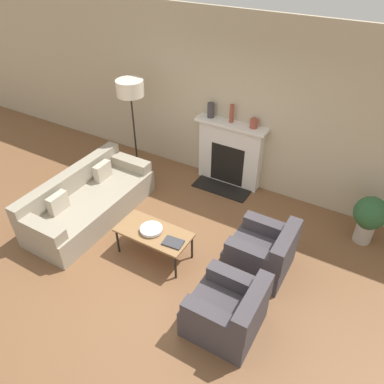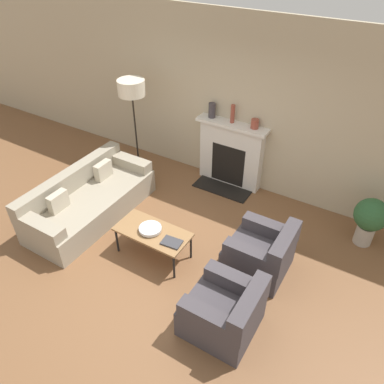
% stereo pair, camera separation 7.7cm
% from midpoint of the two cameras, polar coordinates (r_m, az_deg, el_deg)
% --- Properties ---
extents(ground_plane, '(18.00, 18.00, 0.00)m').
position_cam_midpoint_polar(ground_plane, '(5.37, -3.66, -10.94)').
color(ground_plane, brown).
extents(wall_back, '(18.00, 0.06, 2.90)m').
position_cam_midpoint_polar(wall_back, '(6.29, 8.60, 12.68)').
color(wall_back, '#BCAD8E').
rests_on(wall_back, ground_plane).
extents(fireplace, '(1.25, 0.59, 1.19)m').
position_cam_midpoint_polar(fireplace, '(6.62, 6.22, 5.68)').
color(fireplace, silver).
rests_on(fireplace, ground_plane).
extents(couch, '(0.93, 2.18, 0.73)m').
position_cam_midpoint_polar(couch, '(6.20, -15.10, -1.24)').
color(couch, '#9E937F').
rests_on(couch, ground_plane).
extents(armchair_near, '(0.81, 0.78, 0.75)m').
position_cam_midpoint_polar(armchair_near, '(4.52, 5.54, -17.71)').
color(armchair_near, '#423D42').
rests_on(armchair_near, ground_plane).
extents(armchair_far, '(0.81, 0.78, 0.75)m').
position_cam_midpoint_polar(armchair_far, '(5.19, 10.95, -9.18)').
color(armchair_far, '#423D42').
rests_on(armchair_far, ground_plane).
extents(coffee_table, '(1.06, 0.51, 0.45)m').
position_cam_midpoint_polar(coffee_table, '(5.24, -5.59, -6.24)').
color(coffee_table, olive).
rests_on(coffee_table, ground_plane).
extents(bowl, '(0.31, 0.31, 0.06)m').
position_cam_midpoint_polar(bowl, '(5.20, -5.96, -5.59)').
color(bowl, silver).
rests_on(bowl, coffee_table).
extents(book, '(0.28, 0.21, 0.02)m').
position_cam_midpoint_polar(book, '(5.02, -2.67, -7.67)').
color(book, '#38383D').
rests_on(book, coffee_table).
extents(floor_lamp, '(0.47, 0.47, 1.77)m').
position_cam_midpoint_polar(floor_lamp, '(6.59, -8.81, 14.64)').
color(floor_lamp, black).
rests_on(floor_lamp, ground_plane).
extents(mantel_vase_left, '(0.12, 0.12, 0.25)m').
position_cam_midpoint_polar(mantel_vase_left, '(6.45, 3.41, 12.32)').
color(mantel_vase_left, '#3D383D').
rests_on(mantel_vase_left, fireplace).
extents(mantel_vase_center_left, '(0.07, 0.07, 0.31)m').
position_cam_midpoint_polar(mantel_vase_center_left, '(6.29, 6.56, 11.76)').
color(mantel_vase_center_left, brown).
rests_on(mantel_vase_center_left, fireplace).
extents(mantel_vase_center_right, '(0.13, 0.13, 0.15)m').
position_cam_midpoint_polar(mantel_vase_center_right, '(6.18, 9.91, 10.20)').
color(mantel_vase_center_right, brown).
rests_on(mantel_vase_center_right, fireplace).
extents(potted_plant, '(0.48, 0.48, 0.77)m').
position_cam_midpoint_polar(potted_plant, '(5.95, 25.84, -3.58)').
color(potted_plant, '#B2A899').
rests_on(potted_plant, ground_plane).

